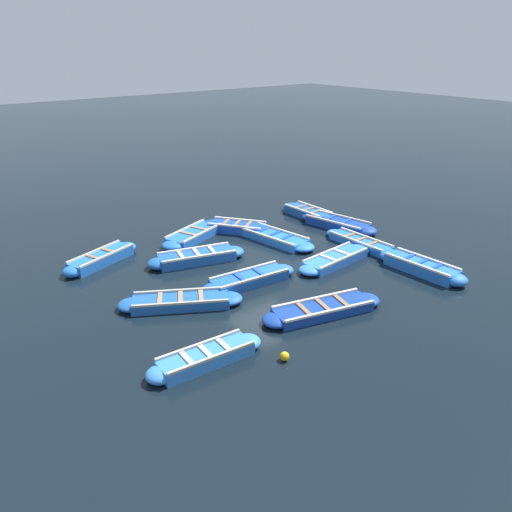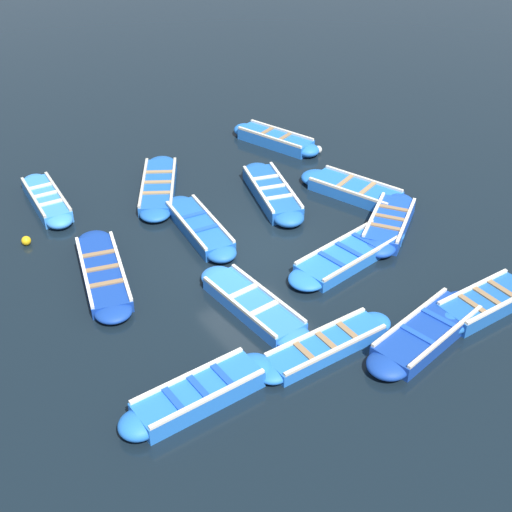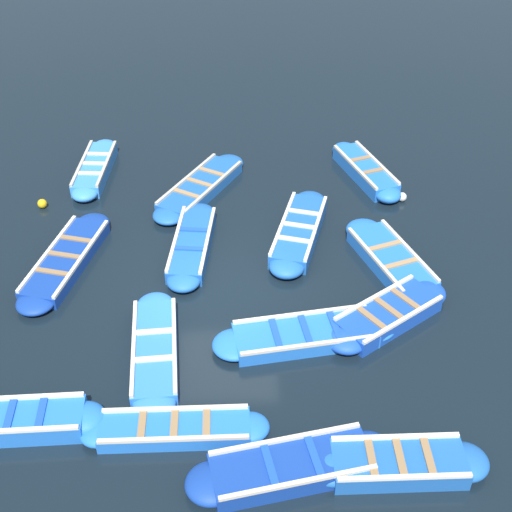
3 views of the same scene
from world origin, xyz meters
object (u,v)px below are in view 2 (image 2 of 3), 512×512
object	(u,v)px
boat_centre	(355,191)
buoy_yellow_far	(318,150)
boat_bow_out	(389,223)
boat_stern_in	(199,395)
boat_tucked	(275,140)
boat_end_of_row	(349,255)
boat_broadside	(326,346)
boat_outer_right	(427,333)
boat_far_corner	(103,273)
boat_mid_row	(486,303)
buoy_orange_near	(26,241)
boat_inner_gap	(47,200)
boat_alongside	(253,305)
boat_outer_left	(199,227)
boat_drifting	(272,193)
boat_near_quay	(159,187)

from	to	relation	value
boat_centre	buoy_yellow_far	xyz separation A→B (m)	(0.80, 2.82, -0.04)
boat_bow_out	boat_stern_in	distance (m)	7.97
boat_bow_out	boat_tucked	bearing A→B (deg)	86.27
boat_stern_in	boat_end_of_row	bearing A→B (deg)	21.28
boat_broadside	boat_outer_right	distance (m)	2.29
boat_far_corner	boat_mid_row	xyz separation A→B (m)	(6.92, -6.00, 0.03)
boat_end_of_row	boat_bow_out	world-z (taller)	boat_bow_out
boat_outer_right	buoy_orange_near	bearing A→B (deg)	125.75
boat_inner_gap	boat_tucked	bearing A→B (deg)	-2.59
boat_alongside	boat_mid_row	xyz separation A→B (m)	(4.53, -2.92, 0.03)
boat_tucked	boat_alongside	world-z (taller)	boat_tucked
boat_bow_out	boat_mid_row	xyz separation A→B (m)	(-0.48, -3.83, -0.00)
boat_centre	boat_outer_right	size ratio (longest dim) A/B	0.95
boat_outer_left	boat_bow_out	bearing A→B (deg)	-31.42
boat_alongside	boat_broadside	bearing A→B (deg)	-75.03
boat_broadside	boat_drifting	xyz separation A→B (m)	(2.75, 6.08, 0.04)
boat_broadside	boat_stern_in	size ratio (longest dim) A/B	1.01
boat_broadside	boat_far_corner	xyz separation A→B (m)	(-2.94, 5.12, 0.00)
boat_broadside	boat_outer_left	xyz separation A→B (m)	(0.07, 5.63, 0.02)
boat_outer_left	boat_mid_row	distance (m)	7.60
boat_outer_right	boat_inner_gap	distance (m)	11.36
boat_alongside	buoy_orange_near	distance (m)	6.60
boat_drifting	buoy_orange_near	bearing A→B (deg)	167.11
boat_centre	boat_outer_right	xyz separation A→B (m)	(-2.78, -5.78, 0.01)
boat_end_of_row	boat_outer_left	xyz separation A→B (m)	(-2.54, 3.23, 0.01)
boat_outer_left	boat_outer_right	world-z (taller)	boat_outer_right
boat_tucked	boat_mid_row	bearing A→B (deg)	-95.05
boat_tucked	boat_outer_right	xyz separation A→B (m)	(-2.75, -9.86, -0.02)
boat_drifting	boat_tucked	xyz separation A→B (m)	(2.11, 2.88, 0.00)
boat_tucked	boat_outer_right	bearing A→B (deg)	-105.59
boat_outer_right	buoy_yellow_far	bearing A→B (deg)	67.43
boat_end_of_row	boat_stern_in	distance (m)	6.04
boat_tucked	boat_stern_in	bearing A→B (deg)	-131.98
boat_drifting	boat_tucked	size ratio (longest dim) A/B	1.14
buoy_orange_near	boat_alongside	bearing A→B (deg)	-58.02
boat_tucked	boat_outer_left	distance (m)	5.83
boat_far_corner	boat_mid_row	size ratio (longest dim) A/B	1.27
boat_outer_left	boat_tucked	bearing A→B (deg)	34.83
boat_alongside	boat_stern_in	size ratio (longest dim) A/B	1.06
boat_mid_row	boat_broadside	bearing A→B (deg)	167.49
boat_near_quay	buoy_yellow_far	distance (m)	5.53
boat_centre	boat_mid_row	world-z (taller)	boat_mid_row
boat_outer_right	buoy_yellow_far	size ratio (longest dim) A/B	15.39
boat_broadside	buoy_yellow_far	size ratio (longest dim) A/B	13.95
boat_tucked	boat_alongside	xyz separation A→B (m)	(-5.40, -6.93, -0.04)
boat_end_of_row	boat_centre	xyz separation A→B (m)	(2.27, 2.48, 0.01)
boat_broadside	boat_inner_gap	distance (m)	9.74
boat_alongside	buoy_orange_near	xyz separation A→B (m)	(-3.49, 5.60, -0.03)
boat_tucked	boat_centre	distance (m)	4.08
boat_bow_out	boat_stern_in	size ratio (longest dim) A/B	0.93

